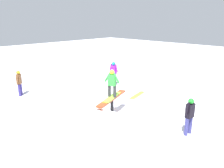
{
  "coord_description": "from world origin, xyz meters",
  "views": [
    {
      "loc": [
        -6.32,
        -6.21,
        4.17
      ],
      "look_at": [
        0.0,
        0.0,
        1.51
      ],
      "focal_mm": 35.0,
      "sensor_mm": 36.0,
      "label": 1
    }
  ],
  "objects_px": {
    "bystander_black": "(190,114)",
    "main_rider_on_rail": "(112,84)",
    "rail_feature": "(112,101)",
    "loose_snowboard_lime": "(137,95)",
    "bystander_purple": "(114,72)",
    "bystander_brown": "(19,82)"
  },
  "relations": [
    {
      "from": "bystander_black",
      "to": "loose_snowboard_lime",
      "type": "bearing_deg",
      "value": -110.88
    },
    {
      "from": "main_rider_on_rail",
      "to": "bystander_brown",
      "type": "bearing_deg",
      "value": 85.08
    },
    {
      "from": "bystander_brown",
      "to": "loose_snowboard_lime",
      "type": "bearing_deg",
      "value": -95.37
    },
    {
      "from": "bystander_black",
      "to": "main_rider_on_rail",
      "type": "bearing_deg",
      "value": -67.2
    },
    {
      "from": "main_rider_on_rail",
      "to": "loose_snowboard_lime",
      "type": "xyz_separation_m",
      "value": [
        3.0,
        0.93,
        -1.48
      ]
    },
    {
      "from": "loose_snowboard_lime",
      "to": "bystander_purple",
      "type": "bearing_deg",
      "value": -113.95
    },
    {
      "from": "main_rider_on_rail",
      "to": "loose_snowboard_lime",
      "type": "bearing_deg",
      "value": -3.76
    },
    {
      "from": "rail_feature",
      "to": "loose_snowboard_lime",
      "type": "relative_size",
      "value": 1.52
    },
    {
      "from": "bystander_purple",
      "to": "loose_snowboard_lime",
      "type": "relative_size",
      "value": 1.02
    },
    {
      "from": "bystander_brown",
      "to": "loose_snowboard_lime",
      "type": "height_order",
      "value": "bystander_brown"
    },
    {
      "from": "rail_feature",
      "to": "main_rider_on_rail",
      "type": "xyz_separation_m",
      "value": [
        0.0,
        0.0,
        0.73
      ]
    },
    {
      "from": "bystander_purple",
      "to": "loose_snowboard_lime",
      "type": "xyz_separation_m",
      "value": [
        -0.53,
        -2.39,
        -0.84
      ]
    },
    {
      "from": "bystander_purple",
      "to": "loose_snowboard_lime",
      "type": "height_order",
      "value": "bystander_purple"
    },
    {
      "from": "main_rider_on_rail",
      "to": "loose_snowboard_lime",
      "type": "height_order",
      "value": "main_rider_on_rail"
    },
    {
      "from": "rail_feature",
      "to": "loose_snowboard_lime",
      "type": "xyz_separation_m",
      "value": [
        3.0,
        0.93,
        -0.75
      ]
    },
    {
      "from": "loose_snowboard_lime",
      "to": "rail_feature",
      "type": "bearing_deg",
      "value": 5.73
    },
    {
      "from": "bystander_purple",
      "to": "bystander_brown",
      "type": "bearing_deg",
      "value": 55.74
    },
    {
      "from": "main_rider_on_rail",
      "to": "bystander_purple",
      "type": "xyz_separation_m",
      "value": [
        3.53,
        3.32,
        -0.64
      ]
    },
    {
      "from": "main_rider_on_rail",
      "to": "bystander_black",
      "type": "xyz_separation_m",
      "value": [
        0.9,
        -3.1,
        -0.69
      ]
    },
    {
      "from": "main_rider_on_rail",
      "to": "loose_snowboard_lime",
      "type": "relative_size",
      "value": 0.95
    },
    {
      "from": "rail_feature",
      "to": "bystander_black",
      "type": "height_order",
      "value": "bystander_black"
    },
    {
      "from": "bystander_black",
      "to": "bystander_purple",
      "type": "bearing_deg",
      "value": -105.64
    }
  ]
}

